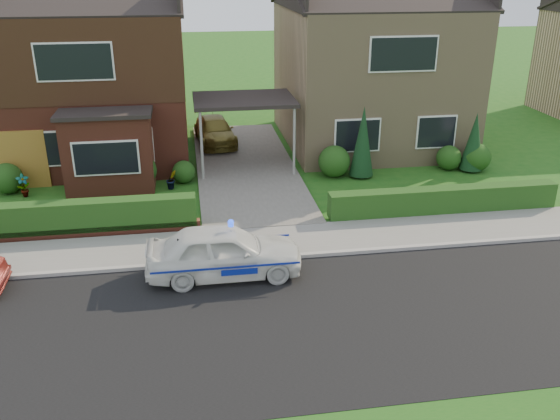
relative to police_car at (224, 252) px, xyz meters
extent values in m
plane|color=#1B5316|center=(1.42, -2.40, -0.68)|extent=(120.00, 120.00, 0.00)
cube|color=black|center=(1.42, -2.40, -0.68)|extent=(60.00, 6.00, 0.02)
cube|color=#9E9993|center=(1.42, 0.65, -0.62)|extent=(60.00, 0.16, 0.12)
cube|color=slate|center=(1.42, 1.70, -0.63)|extent=(60.00, 2.00, 0.10)
cube|color=#666059|center=(1.42, 8.60, -0.62)|extent=(3.80, 12.00, 0.12)
cube|color=brown|center=(-4.38, 11.60, 2.22)|extent=(7.20, 8.00, 5.80)
cube|color=white|center=(-5.96, 7.58, 0.72)|extent=(1.80, 0.08, 1.30)
cube|color=white|center=(-2.80, 7.58, 0.72)|extent=(1.60, 0.08, 1.30)
cube|color=white|center=(-4.38, 7.58, 3.72)|extent=(2.60, 0.08, 1.30)
cube|color=black|center=(-4.38, 11.60, 3.67)|extent=(7.26, 8.06, 2.90)
cube|color=brown|center=(-3.52, 6.90, 0.67)|extent=(3.00, 1.40, 2.70)
cube|color=black|center=(-3.52, 6.90, 2.09)|extent=(3.20, 1.60, 0.14)
cube|color=tan|center=(7.22, 11.60, 2.22)|extent=(7.20, 8.00, 5.80)
cube|color=white|center=(5.64, 7.58, 0.72)|extent=(1.80, 0.08, 1.30)
cube|color=white|center=(8.80, 7.58, 0.72)|extent=(1.60, 0.08, 1.30)
cube|color=white|center=(7.22, 7.58, 3.72)|extent=(2.60, 0.08, 1.30)
cube|color=black|center=(1.42, 8.60, 2.02)|extent=(3.80, 3.00, 0.14)
cylinder|color=gray|center=(-0.28, 7.20, 0.67)|extent=(0.10, 0.10, 2.70)
cylinder|color=gray|center=(3.12, 7.20, 0.67)|extent=(0.10, 0.10, 2.70)
cube|color=olive|center=(-6.83, 7.56, 0.37)|extent=(2.20, 0.10, 2.10)
cube|color=brown|center=(-4.38, 2.90, -0.50)|extent=(7.70, 0.25, 0.36)
cube|color=#1A3912|center=(-4.38, 3.05, -0.68)|extent=(7.50, 0.55, 0.90)
cube|color=#1A3912|center=(7.22, 2.95, -0.68)|extent=(7.50, 0.55, 0.80)
sphere|color=#1A3912|center=(-7.08, 7.10, -0.14)|extent=(1.08, 1.08, 1.08)
sphere|color=#1A3912|center=(-2.58, 6.90, -0.02)|extent=(1.32, 1.32, 1.32)
sphere|color=#1A3912|center=(-0.98, 7.20, -0.26)|extent=(0.84, 0.84, 0.84)
sphere|color=#1A3912|center=(4.62, 7.00, -0.08)|extent=(1.20, 1.20, 1.20)
sphere|color=#1A3912|center=(9.22, 7.10, -0.20)|extent=(0.96, 0.96, 0.96)
sphere|color=#1A3912|center=(10.22, 6.80, -0.14)|extent=(1.08, 1.08, 1.08)
cone|color=black|center=(5.62, 6.80, 0.62)|extent=(0.90, 0.90, 2.60)
cone|color=black|center=(10.02, 6.80, 0.42)|extent=(0.90, 0.90, 2.20)
imported|color=silver|center=(0.00, 0.00, 0.00)|extent=(1.61, 3.98, 1.35)
sphere|color=#193FF2|center=(0.20, 0.00, 0.76)|extent=(0.17, 0.17, 0.17)
cube|color=navy|center=(0.00, -0.80, -0.05)|extent=(3.66, 0.02, 0.05)
cube|color=navy|center=(0.00, 0.81, -0.05)|extent=(3.66, 0.01, 0.05)
ellipsoid|color=black|center=(-1.11, -0.10, 0.27)|extent=(0.22, 0.17, 0.21)
sphere|color=white|center=(-1.10, -0.16, 0.26)|extent=(0.11, 0.11, 0.11)
sphere|color=black|center=(-1.09, -0.12, 0.41)|extent=(0.13, 0.13, 0.13)
cone|color=black|center=(-1.14, -0.11, 0.48)|extent=(0.04, 0.04, 0.05)
cone|color=black|center=(-1.05, -0.11, 0.48)|extent=(0.04, 0.04, 0.05)
imported|color=brown|center=(0.42, 11.80, -0.01)|extent=(1.89, 3.91, 1.10)
imported|color=gray|center=(-6.43, 6.60, -0.27)|extent=(0.50, 0.43, 0.81)
imported|color=gray|center=(-1.42, 6.60, -0.33)|extent=(0.48, 0.45, 0.69)
imported|color=gray|center=(-2.90, 3.60, -0.30)|extent=(0.56, 0.56, 0.75)
camera|label=1|loc=(-0.69, -13.59, 6.87)|focal=38.00mm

